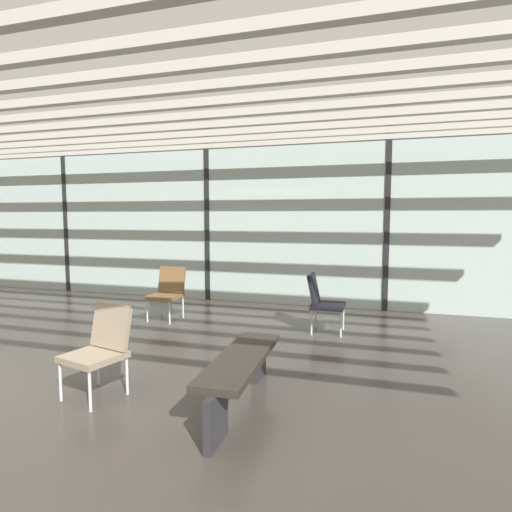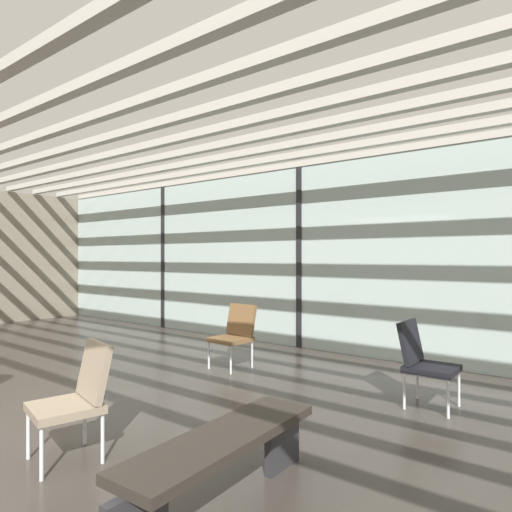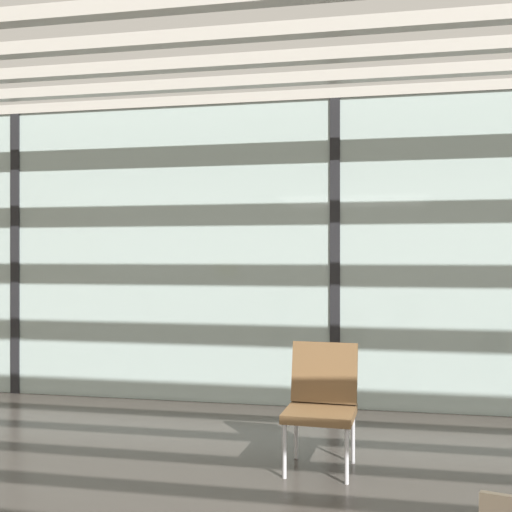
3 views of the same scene
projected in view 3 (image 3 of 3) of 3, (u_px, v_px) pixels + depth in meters
The scene contains 5 objects.
glass_curtain_wall at pixel (335, 253), 6.10m from camera, with size 14.00×0.08×3.07m, color #A3B7B2.
window_mullion_0 at pixel (18, 254), 6.78m from camera, with size 0.10×0.12×3.07m, color black.
window_mullion_1 at pixel (335, 253), 6.10m from camera, with size 0.10×0.12×3.07m, color black.
parked_airplane at pixel (287, 228), 11.58m from camera, with size 11.92×4.10×4.10m.
lounge_chair_0 at pixel (322, 397), 4.39m from camera, with size 0.51×0.55×0.87m.
Camera 3 is at (0.41, -0.94, 1.51)m, focal length 43.01 mm.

